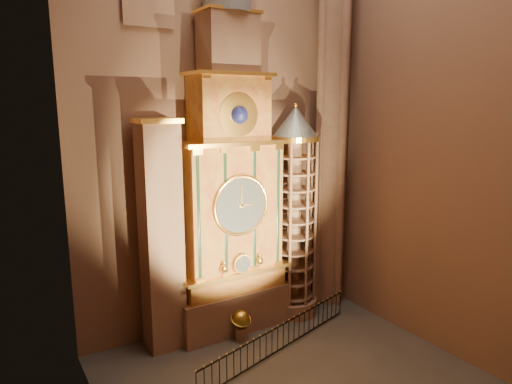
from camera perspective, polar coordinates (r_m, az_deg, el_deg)
floor at (r=19.80m, az=4.41°, el=-22.08°), size 14.00×14.00×0.00m
wall_back at (r=21.67m, az=-4.72°, el=11.55°), size 22.00×0.00×22.00m
wall_left at (r=13.60m, az=-19.90°, el=11.17°), size 0.00×22.00×22.00m
wall_right at (r=21.49m, az=20.43°, el=10.90°), size 0.00×22.00×22.00m
astronomical_clock at (r=21.17m, az=-3.25°, el=-0.20°), size 5.60×2.41×16.70m
portrait_tower at (r=20.21m, az=-11.76°, el=-5.44°), size 1.80×1.60×10.20m
stair_turret at (r=23.11m, az=4.76°, el=-2.83°), size 2.50×2.50×10.80m
gothic_pier at (r=24.29m, az=9.59°, el=11.39°), size 2.04×2.04×22.00m
celestial_globe at (r=21.86m, az=-1.90°, el=-16.00°), size 1.08×1.03×1.45m
iron_railing at (r=21.11m, az=3.09°, el=-17.73°), size 9.28×2.61×1.20m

